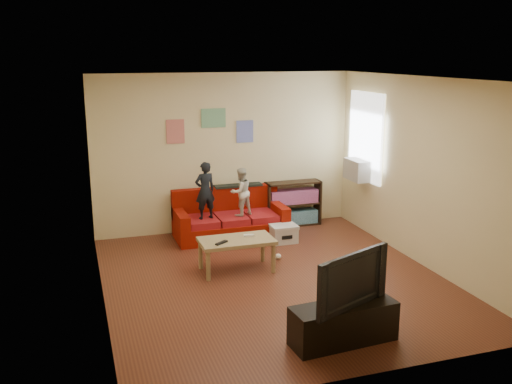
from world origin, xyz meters
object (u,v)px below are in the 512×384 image
object	(u,v)px
child_a	(205,191)
tv_stand	(343,324)
coffee_table	(237,244)
bookshelf	(293,206)
child_b	(241,192)
file_box	(284,234)
television	(345,278)
sofa	(230,220)

from	to	relation	value
child_a	tv_stand	world-z (taller)	child_a
coffee_table	bookshelf	xyz separation A→B (m)	(1.57, 1.81, -0.05)
child_b	file_box	world-z (taller)	child_b
child_a	file_box	world-z (taller)	child_a
child_b	television	bearing A→B (deg)	70.30
sofa	tv_stand	bearing A→B (deg)	-87.55
child_b	tv_stand	bearing A→B (deg)	70.30
child_b	television	xyz separation A→B (m)	(0.02, -3.74, -0.05)
television	bookshelf	bearing A→B (deg)	52.44
bookshelf	tv_stand	world-z (taller)	bookshelf
bookshelf	coffee_table	bearing A→B (deg)	-131.04
tv_stand	television	xyz separation A→B (m)	(0.00, 0.00, 0.52)
child_b	sofa	bearing A→B (deg)	-67.77
sofa	coffee_table	xyz separation A→B (m)	(-0.34, -1.57, 0.13)
child_b	coffee_table	size ratio (longest dim) A/B	0.77
sofa	child_b	xyz separation A→B (m)	(0.15, -0.16, 0.52)
child_a	coffee_table	size ratio (longest dim) A/B	0.90
file_box	television	size ratio (longest dim) A/B	0.40
child_b	coffee_table	bearing A→B (deg)	51.02
coffee_table	child_b	bearing A→B (deg)	71.01
child_b	file_box	size ratio (longest dim) A/B	1.89
child_a	child_b	size ratio (longest dim) A/B	1.17
sofa	child_a	xyz separation A→B (m)	(-0.45, -0.16, 0.58)
coffee_table	tv_stand	xyz separation A→B (m)	(0.50, -2.34, -0.19)
bookshelf	file_box	distance (m)	1.01
child_b	bookshelf	world-z (taller)	child_b
file_box	bookshelf	bearing A→B (deg)	59.82
coffee_table	file_box	bearing A→B (deg)	41.53
file_box	tv_stand	size ratio (longest dim) A/B	0.37
bookshelf	child_a	bearing A→B (deg)	-166.67
child_a	file_box	bearing A→B (deg)	148.62
coffee_table	tv_stand	size ratio (longest dim) A/B	0.90
sofa	bookshelf	distance (m)	1.26
child_a	tv_stand	bearing A→B (deg)	88.80
child_b	bookshelf	bearing A→B (deg)	-179.81
sofa	child_b	distance (m)	0.56
child_a	television	world-z (taller)	child_a
child_a	tv_stand	size ratio (longest dim) A/B	0.81
coffee_table	file_box	world-z (taller)	coffee_table
child_b	file_box	bearing A→B (deg)	122.62
child_a	bookshelf	xyz separation A→B (m)	(1.69, 0.40, -0.50)
child_a	television	xyz separation A→B (m)	(0.62, -3.74, -0.12)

